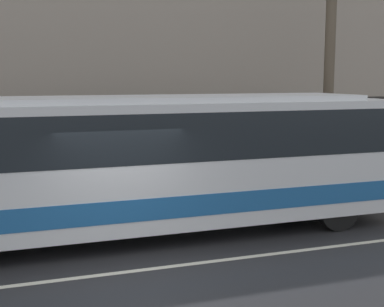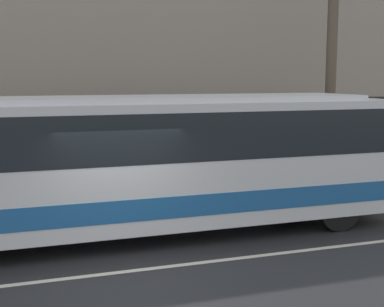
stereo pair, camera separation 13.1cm
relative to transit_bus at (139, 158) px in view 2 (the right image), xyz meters
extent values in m
plane|color=#262628|center=(-0.67, -2.11, -1.75)|extent=(60.00, 60.00, 0.00)
cube|color=gray|center=(-0.67, 3.48, -1.67)|extent=(60.00, 3.18, 0.17)
cube|color=#2D2B28|center=(-0.67, 5.06, -0.35)|extent=(60.00, 0.06, 2.80)
cube|color=beige|center=(-0.67, -2.11, -1.75)|extent=(54.00, 0.14, 0.01)
cube|color=silver|center=(-0.01, 0.00, -0.08)|extent=(12.07, 2.47, 2.63)
cube|color=#1E5999|center=(-0.01, 0.00, -0.85)|extent=(12.01, 2.49, 0.45)
cube|color=black|center=(-0.01, 0.00, 0.55)|extent=(11.71, 2.49, 1.00)
cube|color=orange|center=(5.98, 0.00, 1.04)|extent=(0.12, 1.85, 0.28)
cube|color=silver|center=(-0.01, 0.00, 1.29)|extent=(10.26, 2.10, 0.12)
cylinder|color=black|center=(4.43, -1.07, -1.23)|extent=(1.03, 0.28, 1.03)
cylinder|color=black|center=(4.43, 1.07, -1.23)|extent=(1.03, 0.28, 1.03)
cylinder|color=brown|center=(6.36, 2.37, 2.30)|extent=(0.31, 0.31, 7.76)
camera|label=1|loc=(-2.76, -11.28, 1.77)|focal=50.00mm
camera|label=2|loc=(-2.64, -11.32, 1.77)|focal=50.00mm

